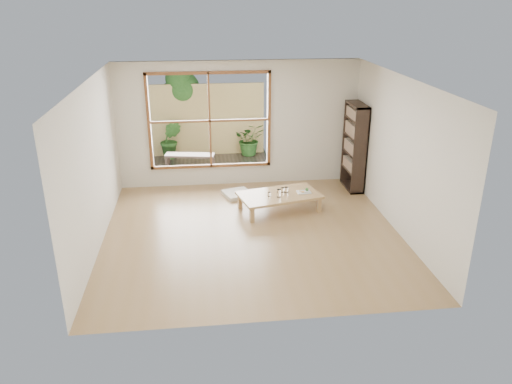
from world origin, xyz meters
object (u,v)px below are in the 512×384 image
Objects in this scene: low_table at (279,196)px; food_tray at (304,191)px; bookshelf at (354,147)px; garden_bench at (190,157)px.

low_table is 0.49m from food_tray.
bookshelf reaches higher than garden_bench.
low_table is at bearing -46.30° from garden_bench.
bookshelf is 1.65m from food_tray.
bookshelf reaches higher than food_tray.
low_table is at bearing -178.57° from food_tray.
food_tray reaches higher than low_table.
bookshelf reaches higher than low_table.
garden_bench is at bearing 110.27° from low_table.
food_tray is (0.49, 0.03, 0.06)m from low_table.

